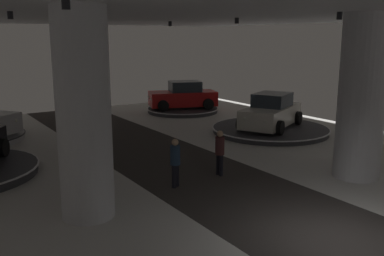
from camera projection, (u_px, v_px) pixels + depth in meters
name	position (u px, v px, depth m)	size (l,w,h in m)	color
ground	(341.00, 244.00, 9.98)	(24.00, 44.00, 0.06)	silver
column_right	(362.00, 97.00, 14.13)	(1.53, 1.53, 5.50)	silver
column_left	(84.00, 115.00, 10.93)	(1.40, 1.40, 5.50)	silver
display_platform_deep_right	(183.00, 110.00, 27.36)	(4.55, 4.55, 0.26)	#333338
display_car_deep_right	(183.00, 96.00, 27.18)	(4.56, 3.28, 1.71)	red
display_platform_far_right	(270.00, 129.00, 21.48)	(5.85, 5.85, 0.27)	#333338
display_car_far_right	(271.00, 112.00, 21.33)	(4.56, 3.55, 1.71)	silver
visitor_walking_near	(220.00, 150.00, 14.66)	(0.32, 0.32, 1.59)	black
visitor_walking_far	(175.00, 160.00, 13.49)	(0.32, 0.32, 1.59)	black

